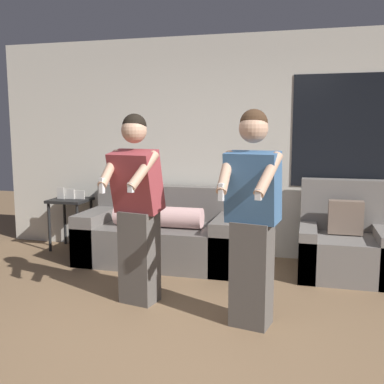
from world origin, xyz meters
TOP-DOWN VIEW (x-y plane):
  - ground_plane at (0.00, 0.00)m, footprint 14.00×14.00m
  - wall_back at (0.02, 2.71)m, footprint 6.37×0.07m
  - couch at (-0.80, 2.19)m, footprint 1.89×0.97m
  - armchair at (1.26, 2.21)m, footprint 0.95×0.87m
  - side_table at (-2.15, 2.42)m, footprint 0.48×0.46m
  - person_left at (-0.61, 0.90)m, footprint 0.48×0.56m
  - person_right at (0.44, 0.67)m, footprint 0.47×0.53m

SIDE VIEW (x-z plane):
  - ground_plane at x=0.00m, z-range 0.00..0.00m
  - couch at x=-0.80m, z-range -0.12..0.75m
  - armchair at x=1.26m, z-range -0.18..0.83m
  - side_table at x=-2.15m, z-range 0.16..0.97m
  - person_left at x=-0.61m, z-range 0.02..1.73m
  - person_right at x=0.44m, z-range 0.02..1.75m
  - wall_back at x=0.02m, z-range 0.00..2.70m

